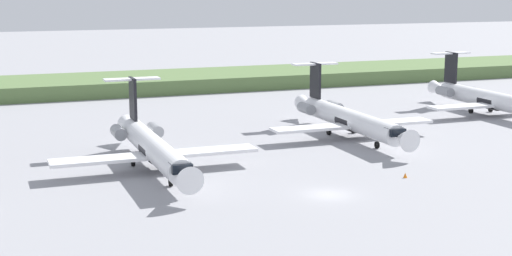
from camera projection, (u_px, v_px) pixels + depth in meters
name	position (u px, v px, depth m)	size (l,w,h in m)	color
ground_plane	(231.00, 137.00, 100.47)	(500.00, 500.00, 0.00)	#939399
grass_berm	(150.00, 82.00, 145.90)	(320.00, 20.00, 2.75)	#597542
regional_jet_second	(153.00, 146.00, 82.81)	(22.81, 31.00, 9.00)	white
regional_jet_third	(348.00, 118.00, 100.29)	(22.81, 31.00, 9.00)	white
regional_jet_fourth	(489.00, 99.00, 117.44)	(22.81, 31.00, 9.00)	white
safety_cone_front_marker	(405.00, 175.00, 79.19)	(0.44, 0.44, 0.55)	orange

